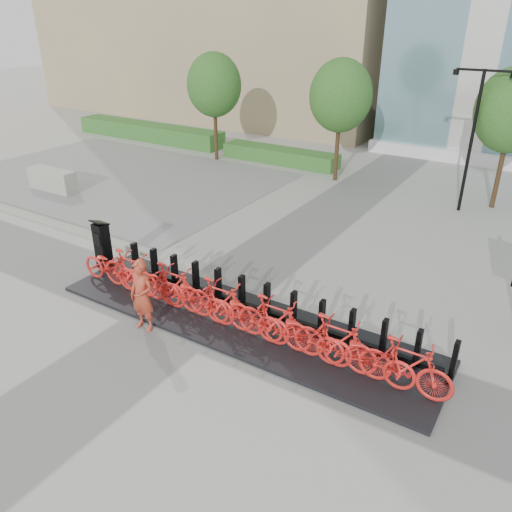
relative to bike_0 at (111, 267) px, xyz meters
The scene contains 25 objects.
ground 2.67m from the bike_0, ahead, with size 120.00×120.00×0.00m, color #9C9C97.
gravel_patch 10.24m from the bike_0, 136.39° to the left, with size 14.00×14.00×0.00m, color slate.
curb 7.67m from the bike_0, 165.24° to the left, with size 14.00×0.25×0.15m, color gray.
hedge_a 17.71m from the bike_0, 130.07° to the left, with size 10.00×1.40×0.90m, color #276724.
hedge_b 13.47m from the bike_0, 100.27° to the left, with size 6.00×1.20×0.70m, color #276724.
tree_0 13.54m from the bike_0, 114.14° to the left, with size 2.60×2.60×5.10m.
tree_1 12.47m from the bike_0, 84.78° to the left, with size 2.60×2.60×5.10m.
streetlamp 13.12m from the bike_0, 59.15° to the left, with size 2.00×0.20×5.00m.
dock_pad 3.95m from the bike_0, ahead, with size 9.60×2.40×0.08m, color black.
dock_rail_posts 4.40m from the bike_0, 10.81° to the left, with size 8.74×0.50×0.85m, color black, non-canonical shape.
bike_0 is the anchor object (origin of this frame).
bike_1 0.72m from the bike_0, ahead, with size 0.53×1.87×1.12m, color red.
bike_2 1.44m from the bike_0, ahead, with size 0.67×1.93×1.01m, color red.
bike_3 2.16m from the bike_0, ahead, with size 0.53×1.87×1.12m, color red.
bike_4 2.88m from the bike_0, ahead, with size 0.67×1.93×1.01m, color red.
bike_5 3.60m from the bike_0, ahead, with size 0.53×1.87×1.12m, color red.
bike_6 4.32m from the bike_0, ahead, with size 0.67×1.93×1.01m, color red.
bike_7 5.04m from the bike_0, ahead, with size 0.53×1.87×1.12m, color red.
bike_8 5.76m from the bike_0, ahead, with size 0.67×1.93×1.01m, color red.
bike_9 6.48m from the bike_0, ahead, with size 0.53×1.87×1.12m, color red.
bike_10 7.20m from the bike_0, ahead, with size 0.67×1.93×1.01m, color red.
bike_11 7.92m from the bike_0, ahead, with size 0.53×1.87×1.12m, color red.
kiosk 1.07m from the bike_0, 147.73° to the left, with size 0.47×0.40×1.47m.
worker_red 2.40m from the bike_0, 25.22° to the right, with size 0.64×0.42×1.75m, color #AD3B24.
jersey_barrier 9.32m from the bike_0, 151.60° to the left, with size 2.32×0.63×0.90m, color #9A9B83.
Camera 1 is at (6.97, -7.95, 6.64)m, focal length 35.00 mm.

